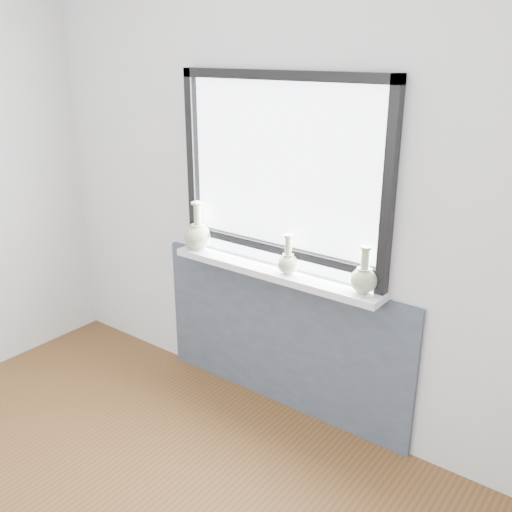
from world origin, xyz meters
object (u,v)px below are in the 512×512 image
Objects in this scene: vase_a at (198,234)px; vase_c at (364,278)px; vase_b at (288,262)px; windowsill at (273,272)px.

vase_a is 1.11m from vase_c.
vase_b is 0.44m from vase_c.
vase_a is at bearing -179.55° from vase_c.
windowsill is at bearing 0.21° from vase_a.
vase_a is (-0.56, -0.00, 0.11)m from windowsill.
windowsill is at bearing -179.31° from vase_c.
vase_c is at bearing 2.18° from vase_b.
windowsill is 4.54× the size of vase_a.
windowsill is 6.00× the size of vase_b.
vase_a reaches higher than vase_c.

